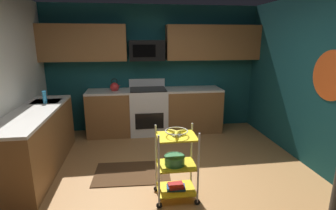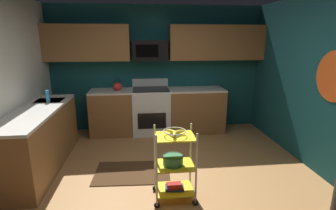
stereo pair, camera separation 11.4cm
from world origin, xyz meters
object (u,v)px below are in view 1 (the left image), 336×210
(rolling_cart, at_px, (176,165))
(kettle, at_px, (115,87))
(mixing_bowl_large, at_px, (175,160))
(dish_soap_bottle, at_px, (45,97))
(fruit_bowl, at_px, (176,132))
(microwave, at_px, (147,50))
(oven_range, at_px, (148,110))
(book_stack, at_px, (176,187))

(rolling_cart, bearing_deg, kettle, 109.58)
(mixing_bowl_large, xyz_separation_m, dish_soap_bottle, (-1.88, 1.48, 0.50))
(rolling_cart, distance_m, fruit_bowl, 0.43)
(microwave, bearing_deg, kettle, -170.73)
(oven_range, bearing_deg, microwave, 90.26)
(rolling_cart, xyz_separation_m, dish_soap_bottle, (-1.90, 1.48, 0.57))
(mixing_bowl_large, relative_size, kettle, 0.95)
(microwave, xyz_separation_m, mixing_bowl_large, (0.16, -2.49, -1.18))
(book_stack, distance_m, kettle, 2.66)
(book_stack, height_order, kettle, kettle)
(microwave, distance_m, kettle, 0.97)
(oven_range, xyz_separation_m, kettle, (-0.67, -0.00, 0.52))
(microwave, xyz_separation_m, dish_soap_bottle, (-1.72, -1.01, -0.68))
(oven_range, bearing_deg, mixing_bowl_large, -86.13)
(fruit_bowl, bearing_deg, rolling_cart, -97.13)
(book_stack, height_order, dish_soap_bottle, dish_soap_bottle)
(mixing_bowl_large, distance_m, book_stack, 0.36)
(oven_range, bearing_deg, rolling_cart, -85.65)
(rolling_cart, distance_m, book_stack, 0.30)
(rolling_cart, height_order, book_stack, rolling_cart)
(book_stack, bearing_deg, kettle, 109.58)
(rolling_cart, height_order, dish_soap_bottle, dish_soap_bottle)
(book_stack, bearing_deg, dish_soap_bottle, 142.04)
(fruit_bowl, bearing_deg, mixing_bowl_large, 180.00)
(oven_range, height_order, rolling_cart, oven_range)
(book_stack, bearing_deg, rolling_cart, 180.00)
(oven_range, relative_size, fruit_bowl, 4.04)
(oven_range, relative_size, microwave, 1.57)
(book_stack, distance_m, dish_soap_bottle, 2.56)
(rolling_cart, bearing_deg, book_stack, 0.00)
(microwave, distance_m, rolling_cart, 2.79)
(rolling_cart, xyz_separation_m, kettle, (-0.85, 2.38, 0.55))
(oven_range, relative_size, mixing_bowl_large, 4.37)
(microwave, bearing_deg, fruit_bowl, -85.82)
(mixing_bowl_large, bearing_deg, book_stack, -0.00)
(fruit_bowl, xyz_separation_m, dish_soap_bottle, (-1.90, 1.48, 0.14))
(book_stack, bearing_deg, fruit_bowl, 90.00)
(rolling_cart, relative_size, book_stack, 3.77)
(mixing_bowl_large, bearing_deg, microwave, 93.72)
(microwave, height_order, dish_soap_bottle, microwave)
(rolling_cart, height_order, fruit_bowl, rolling_cart)
(microwave, distance_m, fruit_bowl, 2.63)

